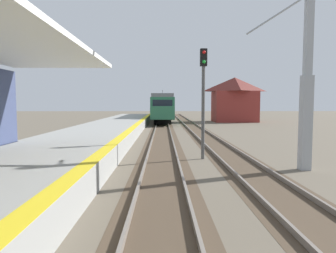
{
  "coord_description": "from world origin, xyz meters",
  "views": [
    {
      "loc": [
        1.94,
        4.45,
        2.65
      ],
      "look_at": [
        2.06,
        11.75,
        2.1
      ],
      "focal_mm": 32.63,
      "sensor_mm": 36.0,
      "label": 1
    }
  ],
  "objects_px": {
    "rail_signal_post": "(203,92)",
    "catenary_pylon_far_side": "(299,79)",
    "approaching_train": "(163,107)",
    "distant_trackside_house": "(234,99)"
  },
  "relations": [
    {
      "from": "rail_signal_post",
      "to": "catenary_pylon_far_side",
      "type": "xyz_separation_m",
      "value": [
        3.45,
        -2.47,
        0.41
      ]
    },
    {
      "from": "rail_signal_post",
      "to": "catenary_pylon_far_side",
      "type": "relative_size",
      "value": 0.69
    },
    {
      "from": "rail_signal_post",
      "to": "catenary_pylon_far_side",
      "type": "distance_m",
      "value": 4.26
    },
    {
      "from": "approaching_train",
      "to": "distant_trackside_house",
      "type": "height_order",
      "value": "distant_trackside_house"
    },
    {
      "from": "distant_trackside_house",
      "to": "approaching_train",
      "type": "bearing_deg",
      "value": 178.29
    },
    {
      "from": "distant_trackside_house",
      "to": "rail_signal_post",
      "type": "bearing_deg",
      "value": -105.9
    },
    {
      "from": "catenary_pylon_far_side",
      "to": "distant_trackside_house",
      "type": "height_order",
      "value": "catenary_pylon_far_side"
    },
    {
      "from": "approaching_train",
      "to": "rail_signal_post",
      "type": "distance_m",
      "value": 30.11
    },
    {
      "from": "rail_signal_post",
      "to": "distant_trackside_house",
      "type": "xyz_separation_m",
      "value": [
        8.47,
        29.72,
        0.14
      ]
    },
    {
      "from": "catenary_pylon_far_side",
      "to": "distant_trackside_house",
      "type": "distance_m",
      "value": 32.58
    }
  ]
}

